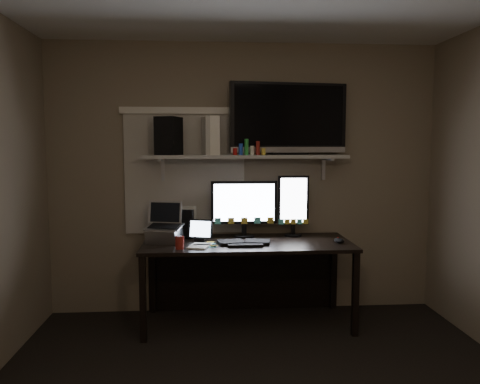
{
  "coord_description": "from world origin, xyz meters",
  "views": [
    {
      "loc": [
        -0.35,
        -2.55,
        1.57
      ],
      "look_at": [
        -0.08,
        1.25,
        1.18
      ],
      "focal_mm": 35.0,
      "sensor_mm": 36.0,
      "label": 1
    }
  ],
  "objects": [
    {
      "name": "laptop",
      "position": [
        -0.72,
        1.44,
        0.9
      ],
      "size": [
        0.36,
        0.31,
        0.34
      ],
      "primitive_type": "cube",
      "rotation": [
        0.0,
        0.0,
        -0.25
      ],
      "color": "#ABAAAF",
      "rests_on": "desk"
    },
    {
      "name": "notepad",
      "position": [
        -0.41,
        1.26,
        0.74
      ],
      "size": [
        0.21,
        0.25,
        0.01
      ],
      "primitive_type": "cube",
      "rotation": [
        0.0,
        0.0,
        -0.3
      ],
      "color": "silver",
      "rests_on": "desk"
    },
    {
      "name": "window_blinds",
      "position": [
        -0.55,
        1.79,
        1.3
      ],
      "size": [
        1.1,
        0.02,
        1.1
      ],
      "primitive_type": "cube",
      "color": "beige",
      "rests_on": "back_wall"
    },
    {
      "name": "monitor_landscape",
      "position": [
        -0.01,
        1.64,
        0.99
      ],
      "size": [
        0.6,
        0.07,
        0.53
      ],
      "primitive_type": "cube",
      "rotation": [
        0.0,
        0.0,
        0.01
      ],
      "color": "black",
      "rests_on": "desk"
    },
    {
      "name": "mouse",
      "position": [
        0.78,
        1.32,
        0.75
      ],
      "size": [
        0.1,
        0.13,
        0.04
      ],
      "primitive_type": "ellipsoid",
      "rotation": [
        0.0,
        0.0,
        0.23
      ],
      "color": "black",
      "rests_on": "desk"
    },
    {
      "name": "desk",
      "position": [
        0.0,
        1.55,
        0.55
      ],
      "size": [
        1.8,
        0.75,
        0.73
      ],
      "color": "black",
      "rests_on": "floor"
    },
    {
      "name": "speaker",
      "position": [
        -0.68,
        1.6,
        1.65
      ],
      "size": [
        0.24,
        0.27,
        0.33
      ],
      "primitive_type": "cube",
      "rotation": [
        0.0,
        0.0,
        -0.34
      ],
      "color": "black",
      "rests_on": "wall_shelf"
    },
    {
      "name": "sticky_notes",
      "position": [
        -0.28,
        1.33,
        0.73
      ],
      "size": [
        0.3,
        0.24,
        0.0
      ],
      "primitive_type": null,
      "rotation": [
        0.0,
        0.0,
        0.18
      ],
      "color": "gold",
      "rests_on": "desk"
    },
    {
      "name": "game_console",
      "position": [
        -0.31,
        1.62,
        1.65
      ],
      "size": [
        0.16,
        0.3,
        0.34
      ],
      "primitive_type": "cube",
      "rotation": [
        0.0,
        0.0,
        0.27
      ],
      "color": "silver",
      "rests_on": "wall_shelf"
    },
    {
      "name": "back_wall",
      "position": [
        0.0,
        1.8,
        1.25
      ],
      "size": [
        3.6,
        0.0,
        3.6
      ],
      "primitive_type": "plane",
      "rotation": [
        1.57,
        0.0,
        0.0
      ],
      "color": "#7A6A58",
      "rests_on": "floor"
    },
    {
      "name": "bottles",
      "position": [
        0.03,
        1.54,
        1.55
      ],
      "size": [
        0.23,
        0.08,
        0.14
      ],
      "primitive_type": null,
      "rotation": [
        0.0,
        0.0,
        0.13
      ],
      "color": "#A50F0C",
      "rests_on": "wall_shelf"
    },
    {
      "name": "tv",
      "position": [
        0.39,
        1.65,
        1.8
      ],
      "size": [
        1.09,
        0.33,
        0.64
      ],
      "primitive_type": "cube",
      "rotation": [
        0.0,
        0.0,
        0.13
      ],
      "color": "black",
      "rests_on": "wall_shelf"
    },
    {
      "name": "cup",
      "position": [
        -0.57,
        1.19,
        0.78
      ],
      "size": [
        0.07,
        0.07,
        0.1
      ],
      "primitive_type": "cylinder",
      "rotation": [
        0.0,
        0.0,
        0.02
      ],
      "color": "maroon",
      "rests_on": "desk"
    },
    {
      "name": "file_sorter",
      "position": [
        -0.57,
        1.66,
        0.87
      ],
      "size": [
        0.24,
        0.15,
        0.28
      ],
      "primitive_type": "cube",
      "rotation": [
        0.0,
        0.0,
        -0.26
      ],
      "color": "black",
      "rests_on": "desk"
    },
    {
      "name": "wall_shelf",
      "position": [
        0.0,
        1.62,
        1.46
      ],
      "size": [
        1.8,
        0.35,
        0.03
      ],
      "primitive_type": "cube",
      "color": "#A5A4A0",
      "rests_on": "back_wall"
    },
    {
      "name": "monitor_portrait",
      "position": [
        0.44,
        1.66,
        1.01
      ],
      "size": [
        0.29,
        0.06,
        0.57
      ],
      "primitive_type": "cube",
      "rotation": [
        0.0,
        0.0,
        -0.03
      ],
      "color": "black",
      "rests_on": "desk"
    },
    {
      "name": "tablet",
      "position": [
        -0.41,
        1.49,
        0.83
      ],
      "size": [
        0.24,
        0.15,
        0.19
      ],
      "primitive_type": "cube",
      "rotation": [
        0.0,
        0.0,
        -0.3
      ],
      "color": "black",
      "rests_on": "desk"
    },
    {
      "name": "keyboard",
      "position": [
        -0.03,
        1.35,
        0.74
      ],
      "size": [
        0.45,
        0.18,
        0.03
      ],
      "primitive_type": "cube",
      "rotation": [
        0.0,
        0.0,
        -0.02
      ],
      "color": "black",
      "rests_on": "desk"
    }
  ]
}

